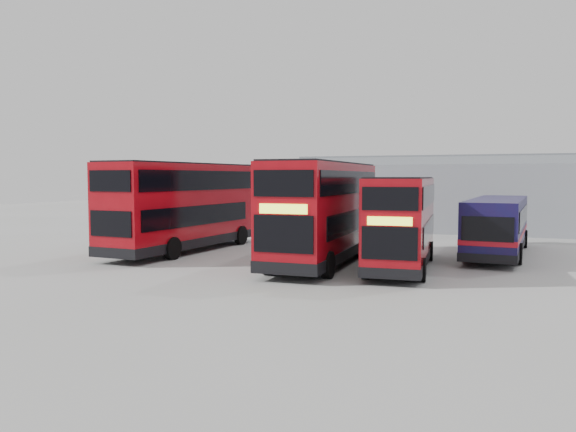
{
  "coord_description": "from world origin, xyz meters",
  "views": [
    {
      "loc": [
        9.61,
        -27.18,
        4.11
      ],
      "look_at": [
        -0.68,
        -0.28,
        2.1
      ],
      "focal_mm": 35.0,
      "sensor_mm": 36.0,
      "label": 1
    }
  ],
  "objects_px": {
    "double_decker_centre": "(324,213)",
    "double_decker_right": "(402,223)",
    "maintenance_shed": "(481,196)",
    "single_decker_blue": "(497,227)",
    "office_block": "(223,194)",
    "double_decker_left": "(184,207)",
    "panel_van": "(173,213)"
  },
  "relations": [
    {
      "from": "double_decker_left",
      "to": "single_decker_blue",
      "type": "bearing_deg",
      "value": -160.41
    },
    {
      "from": "double_decker_centre",
      "to": "panel_van",
      "type": "distance_m",
      "value": 21.27
    },
    {
      "from": "panel_van",
      "to": "double_decker_centre",
      "type": "bearing_deg",
      "value": -57.51
    },
    {
      "from": "double_decker_centre",
      "to": "panel_van",
      "type": "relative_size",
      "value": 2.18
    },
    {
      "from": "maintenance_shed",
      "to": "double_decker_right",
      "type": "bearing_deg",
      "value": -96.8
    },
    {
      "from": "single_decker_blue",
      "to": "panel_van",
      "type": "xyz_separation_m",
      "value": [
        -24.45,
        7.19,
        -0.29
      ]
    },
    {
      "from": "double_decker_left",
      "to": "double_decker_right",
      "type": "bearing_deg",
      "value": 177.64
    },
    {
      "from": "maintenance_shed",
      "to": "panel_van",
      "type": "bearing_deg",
      "value": -159.41
    },
    {
      "from": "double_decker_right",
      "to": "maintenance_shed",
      "type": "bearing_deg",
      "value": 79.28
    },
    {
      "from": "maintenance_shed",
      "to": "single_decker_blue",
      "type": "bearing_deg",
      "value": -84.92
    },
    {
      "from": "double_decker_left",
      "to": "maintenance_shed",
      "type": "bearing_deg",
      "value": -122.06
    },
    {
      "from": "maintenance_shed",
      "to": "double_decker_centre",
      "type": "height_order",
      "value": "maintenance_shed"
    },
    {
      "from": "maintenance_shed",
      "to": "double_decker_right",
      "type": "relative_size",
      "value": 3.1
    },
    {
      "from": "office_block",
      "to": "double_decker_centre",
      "type": "xyz_separation_m",
      "value": [
        15.71,
        -19.72,
        -0.19
      ]
    },
    {
      "from": "double_decker_centre",
      "to": "double_decker_right",
      "type": "height_order",
      "value": "double_decker_centre"
    },
    {
      "from": "single_decker_blue",
      "to": "double_decker_centre",
      "type": "bearing_deg",
      "value": 41.29
    },
    {
      "from": "office_block",
      "to": "double_decker_right",
      "type": "height_order",
      "value": "office_block"
    },
    {
      "from": "maintenance_shed",
      "to": "panel_van",
      "type": "height_order",
      "value": "maintenance_shed"
    },
    {
      "from": "office_block",
      "to": "double_decker_centre",
      "type": "height_order",
      "value": "office_block"
    },
    {
      "from": "office_block",
      "to": "single_decker_blue",
      "type": "bearing_deg",
      "value": -30.59
    },
    {
      "from": "double_decker_left",
      "to": "panel_van",
      "type": "xyz_separation_m",
      "value": [
        -8.26,
        11.75,
        -1.23
      ]
    },
    {
      "from": "office_block",
      "to": "single_decker_blue",
      "type": "distance_m",
      "value": 27.21
    },
    {
      "from": "maintenance_shed",
      "to": "single_decker_blue",
      "type": "relative_size",
      "value": 2.74
    },
    {
      "from": "double_decker_left",
      "to": "double_decker_centre",
      "type": "height_order",
      "value": "double_decker_left"
    },
    {
      "from": "double_decker_left",
      "to": "double_decker_centre",
      "type": "bearing_deg",
      "value": 175.02
    },
    {
      "from": "maintenance_shed",
      "to": "single_decker_blue",
      "type": "distance_m",
      "value": 15.95
    },
    {
      "from": "double_decker_centre",
      "to": "double_decker_right",
      "type": "distance_m",
      "value": 3.72
    },
    {
      "from": "maintenance_shed",
      "to": "double_decker_left",
      "type": "distance_m",
      "value": 25.19
    },
    {
      "from": "maintenance_shed",
      "to": "panel_van",
      "type": "relative_size",
      "value": 5.83
    },
    {
      "from": "double_decker_right",
      "to": "panel_van",
      "type": "bearing_deg",
      "value": 143.48
    },
    {
      "from": "office_block",
      "to": "single_decker_blue",
      "type": "height_order",
      "value": "office_block"
    },
    {
      "from": "office_block",
      "to": "panel_van",
      "type": "distance_m",
      "value": 6.87
    }
  ]
}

